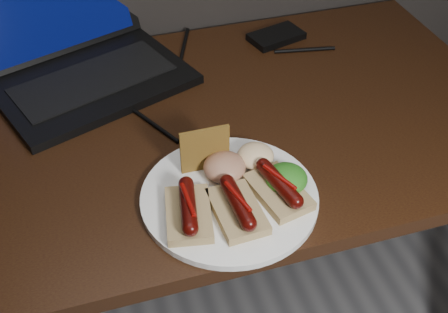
% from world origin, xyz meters
% --- Properties ---
extents(desk, '(1.40, 0.70, 0.75)m').
position_xyz_m(desk, '(0.00, 1.38, 0.66)').
color(desk, black).
rests_on(desk, ground).
extents(laptop, '(0.48, 0.45, 0.25)m').
position_xyz_m(laptop, '(-0.13, 1.62, 0.80)').
color(laptop, black).
rests_on(laptop, desk).
extents(hard_drive, '(0.14, 0.10, 0.02)m').
position_xyz_m(hard_drive, '(0.33, 1.63, 0.76)').
color(hard_drive, black).
rests_on(hard_drive, desk).
extents(desk_cables, '(0.92, 0.41, 0.01)m').
position_xyz_m(desk_cables, '(-0.02, 1.52, 0.75)').
color(desk_cables, black).
rests_on(desk_cables, desk).
extents(plate, '(0.38, 0.38, 0.01)m').
position_xyz_m(plate, '(0.07, 1.16, 0.76)').
color(plate, white).
rests_on(plate, desk).
extents(bread_sausage_left, '(0.09, 0.13, 0.04)m').
position_xyz_m(bread_sausage_left, '(-0.01, 1.13, 0.78)').
color(bread_sausage_left, tan).
rests_on(bread_sausage_left, plate).
extents(bread_sausage_center, '(0.08, 0.12, 0.04)m').
position_xyz_m(bread_sausage_center, '(0.06, 1.12, 0.78)').
color(bread_sausage_center, tan).
rests_on(bread_sausage_center, plate).
extents(bread_sausage_right, '(0.09, 0.13, 0.04)m').
position_xyz_m(bread_sausage_right, '(0.14, 1.14, 0.78)').
color(bread_sausage_right, tan).
rests_on(bread_sausage_right, plate).
extents(crispbread, '(0.08, 0.01, 0.08)m').
position_xyz_m(crispbread, '(0.05, 1.24, 0.80)').
color(crispbread, olive).
rests_on(crispbread, plate).
extents(salad_greens, '(0.07, 0.07, 0.04)m').
position_xyz_m(salad_greens, '(0.16, 1.15, 0.78)').
color(salad_greens, '#1B5010').
rests_on(salad_greens, plate).
extents(salsa_mound, '(0.07, 0.07, 0.04)m').
position_xyz_m(salsa_mound, '(0.07, 1.21, 0.78)').
color(salsa_mound, maroon).
rests_on(salsa_mound, plate).
extents(coleslaw_mound, '(0.06, 0.06, 0.04)m').
position_xyz_m(coleslaw_mound, '(0.13, 1.22, 0.78)').
color(coleslaw_mound, silver).
rests_on(coleslaw_mound, plate).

